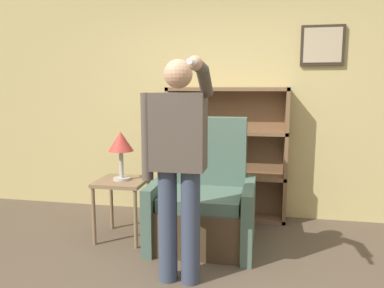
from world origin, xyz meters
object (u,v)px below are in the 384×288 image
Objects in this scene: bookcase at (216,154)px; person_standing at (178,159)px; side_table at (122,189)px; armchair at (204,205)px; table_lamp at (121,144)px.

bookcase is 0.88× the size of person_standing.
bookcase reaches higher than side_table.
bookcase reaches higher than armchair.
table_lamp is (-0.76, 0.74, -0.02)m from person_standing.
bookcase is at bearing 44.63° from side_table.
person_standing reaches higher than side_table.
side_table is (-0.83, -0.05, 0.13)m from armchair.
side_table is at bearing -116.57° from table_lamp.
armchair is (-0.02, -0.79, -0.37)m from bookcase.
armchair reaches higher than table_lamp.
person_standing is 1.16m from side_table.
side_table is at bearing -176.60° from armchair.
side_table is (-0.76, 0.74, -0.48)m from person_standing.
side_table is at bearing 135.62° from person_standing.
person_standing is 2.84× the size of side_table.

